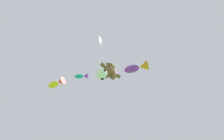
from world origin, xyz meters
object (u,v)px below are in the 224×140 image
object	(u,v)px
fish_kite_goldfin	(57,83)
fish_kite_tangerine	(109,74)
diamond_kite	(100,41)
teddy_bear_kite	(111,71)
fish_kite_teal	(82,76)
soccer_ball_kite	(102,74)
fish_kite_violet	(138,68)

from	to	relation	value
fish_kite_goldfin	fish_kite_tangerine	bearing A→B (deg)	-51.24
fish_kite_goldfin	diamond_kite	world-z (taller)	diamond_kite
teddy_bear_kite	fish_kite_teal	size ratio (longest dim) A/B	1.59
diamond_kite	fish_kite_goldfin	bearing A→B (deg)	98.08
fish_kite_goldfin	diamond_kite	xyz separation A→B (m)	(0.89, -6.28, 0.77)
soccer_ball_kite	fish_kite_goldfin	size ratio (longest dim) A/B	0.52
fish_kite_teal	diamond_kite	xyz separation A→B (m)	(-0.75, -3.97, 0.64)
fish_kite_violet	diamond_kite	world-z (taller)	diamond_kite
soccer_ball_kite	fish_kite_tangerine	bearing A→B (deg)	27.31
soccer_ball_kite	fish_kite_violet	xyz separation A→B (m)	(3.17, -1.56, 2.90)
teddy_bear_kite	fish_kite_goldfin	distance (m)	6.31
fish_kite_tangerine	diamond_kite	distance (m)	3.41
fish_kite_violet	fish_kite_goldfin	distance (m)	8.61
fish_kite_teal	diamond_kite	distance (m)	4.09
fish_kite_violet	fish_kite_goldfin	size ratio (longest dim) A/B	1.25
fish_kite_tangerine	fish_kite_goldfin	distance (m)	5.71
fish_kite_violet	fish_kite_teal	world-z (taller)	fish_kite_violet
fish_kite_goldfin	fish_kite_violet	bearing A→B (deg)	-51.01
fish_kite_violet	fish_kite_tangerine	distance (m)	2.93
fish_kite_violet	fish_kite_tangerine	world-z (taller)	fish_kite_violet
fish_kite_violet	diamond_kite	size ratio (longest dim) A/B	0.92
teddy_bear_kite	fish_kite_teal	xyz separation A→B (m)	(-1.36, 3.03, 1.65)
teddy_bear_kite	soccer_ball_kite	xyz separation A→B (m)	(-0.75, 0.21, -1.26)
fish_kite_tangerine	diamond_kite	world-z (taller)	diamond_kite
fish_kite_teal	teddy_bear_kite	bearing A→B (deg)	-65.75
fish_kite_teal	fish_kite_goldfin	distance (m)	2.83
soccer_ball_kite	diamond_kite	bearing A→B (deg)	-139.70
fish_kite_violet	diamond_kite	xyz separation A→B (m)	(-4.53, 0.41, 0.65)
teddy_bear_kite	fish_kite_violet	world-z (taller)	fish_kite_violet
soccer_ball_kite	fish_kite_goldfin	bearing A→B (deg)	113.66
soccer_ball_kite	fish_kite_violet	size ratio (longest dim) A/B	0.42
soccer_ball_kite	fish_kite_teal	distance (m)	4.10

